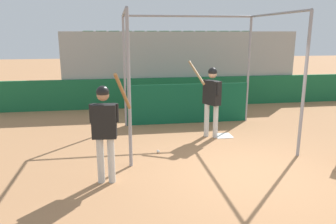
{
  "coord_description": "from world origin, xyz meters",
  "views": [
    {
      "loc": [
        -2.43,
        -5.71,
        2.71
      ],
      "look_at": [
        -1.35,
        1.15,
        1.01
      ],
      "focal_mm": 35.0,
      "sensor_mm": 36.0,
      "label": 1
    }
  ],
  "objects": [
    {
      "name": "ground_plane",
      "position": [
        0.0,
        0.0,
        0.0
      ],
      "size": [
        60.0,
        60.0,
        0.0
      ],
      "primitive_type": "plane",
      "color": "#A8754C"
    },
    {
      "name": "outfield_wall",
      "position": [
        0.0,
        6.07,
        0.54
      ],
      "size": [
        24.0,
        0.12,
        1.08
      ],
      "color": "#196038",
      "rests_on": "ground"
    },
    {
      "name": "bleacher_section",
      "position": [
        0.0,
        7.73,
        1.37
      ],
      "size": [
        8.7,
        3.2,
        2.76
      ],
      "color": "#9E9E99",
      "rests_on": "ground"
    },
    {
      "name": "batting_cage",
      "position": [
        -0.34,
        3.18,
        1.29
      ],
      "size": [
        3.81,
        3.13,
        3.18
      ],
      "color": "gray",
      "rests_on": "ground"
    },
    {
      "name": "home_plate",
      "position": [
        0.33,
        2.32,
        0.01
      ],
      "size": [
        0.44,
        0.44,
        0.02
      ],
      "color": "white",
      "rests_on": "ground"
    },
    {
      "name": "player_batter",
      "position": [
        -0.03,
        2.32,
        1.12
      ],
      "size": [
        0.76,
        0.75,
        1.98
      ],
      "rotation": [
        0.0,
        0.0,
        2.07
      ],
      "color": "silver",
      "rests_on": "ground"
    },
    {
      "name": "player_waiting",
      "position": [
        -2.67,
        -0.01,
        1.1
      ],
      "size": [
        0.76,
        0.48,
        2.05
      ],
      "rotation": [
        0.0,
        0.0,
        -0.09
      ],
      "color": "silver",
      "rests_on": "ground"
    },
    {
      "name": "baseball",
      "position": [
        -1.55,
        1.33,
        0.04
      ],
      "size": [
        0.07,
        0.07,
        0.07
      ],
      "color": "white",
      "rests_on": "ground"
    }
  ]
}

